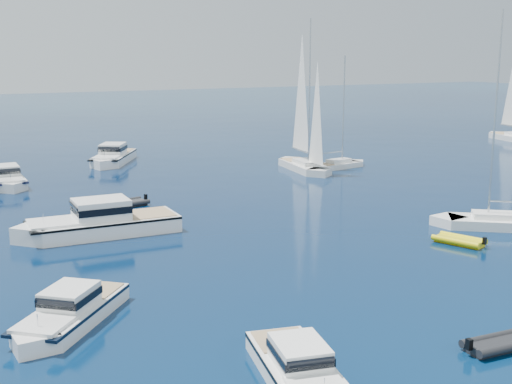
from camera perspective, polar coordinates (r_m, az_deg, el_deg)
motor_cruiser_left at (r=31.84m, az=-15.53°, el=-10.76°), size 7.40×7.83×2.17m
motor_cruiser_centre at (r=46.39m, az=-13.18°, el=-3.54°), size 11.89×4.08×3.09m
motor_cruiser_distant at (r=76.31m, az=-12.03°, el=2.41°), size 8.23×10.67×2.76m
motor_cruiser_horizon at (r=65.95m, az=-20.32°, el=0.51°), size 3.01×9.27×2.42m
sailboat_mid_r at (r=49.95m, az=20.19°, el=-2.88°), size 9.89×8.58×15.35m
sailboat_centre at (r=71.87m, az=6.84°, el=2.02°), size 8.52×3.44×12.18m
sailboat_sails_r at (r=70.41m, az=4.09°, el=1.88°), size 4.47×11.13×15.92m
tender_yellow at (r=44.94m, az=16.82°, el=-4.23°), size 2.86×3.74×0.95m
tender_grey_near at (r=29.97m, az=19.68°, el=-12.49°), size 3.02×1.87×0.95m
tender_grey_far at (r=54.39m, az=-11.14°, el=-1.22°), size 4.36×2.90×0.95m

